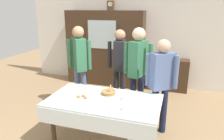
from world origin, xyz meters
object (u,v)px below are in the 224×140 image
(person_beside_shelf, at_px, (79,60))
(tea_cup_center, at_px, (125,108))
(book_stack, at_px, (169,58))
(person_by_cabinet, at_px, (120,61))
(dining_table, at_px, (103,106))
(mantel_clock, at_px, (111,5))
(pastry_plate, at_px, (82,98))
(bread_basket, at_px, (109,92))
(tea_cup_mid_right, at_px, (87,88))
(person_near_right_end, at_px, (138,65))
(bookshelf_low, at_px, (168,74))
(tea_cup_far_left, at_px, (124,99))
(wall_cabinet, at_px, (105,48))
(spoon_near_left, at_px, (138,97))
(spoon_near_right, at_px, (147,109))
(person_behind_table_left, at_px, (161,78))

(person_beside_shelf, bearing_deg, tea_cup_center, -43.63)
(book_stack, xyz_separation_m, person_by_cabinet, (-0.94, -1.27, 0.16))
(dining_table, bearing_deg, person_by_cabinet, 95.55)
(mantel_clock, xyz_separation_m, pastry_plate, (0.40, -2.64, -1.38))
(book_stack, relative_size, bread_basket, 0.76)
(tea_cup_center, distance_m, tea_cup_mid_right, 0.95)
(person_by_cabinet, relative_size, person_near_right_end, 0.95)
(dining_table, xyz_separation_m, tea_cup_mid_right, (-0.40, 0.32, 0.13))
(dining_table, distance_m, pastry_plate, 0.35)
(dining_table, relative_size, pastry_plate, 6.09)
(bookshelf_low, distance_m, bread_basket, 2.56)
(tea_cup_center, bearing_deg, tea_cup_far_left, 106.13)
(book_stack, relative_size, person_beside_shelf, 0.10)
(dining_table, relative_size, bookshelf_low, 1.69)
(person_beside_shelf, bearing_deg, wall_cabinet, 91.04)
(person_near_right_end, bearing_deg, book_stack, 74.33)
(spoon_near_left, distance_m, person_beside_shelf, 1.56)
(tea_cup_center, xyz_separation_m, bread_basket, (-0.38, 0.46, 0.01))
(person_by_cabinet, xyz_separation_m, person_near_right_end, (0.47, -0.43, 0.06))
(dining_table, bearing_deg, tea_cup_far_left, 17.63)
(dining_table, relative_size, spoon_near_left, 14.32)
(bookshelf_low, relative_size, book_stack, 5.53)
(spoon_near_right, height_order, person_near_right_end, person_near_right_end)
(spoon_near_right, bearing_deg, person_near_right_end, 108.85)
(tea_cup_far_left, height_order, person_behind_table_left, person_behind_table_left)
(wall_cabinet, relative_size, person_by_cabinet, 1.27)
(bread_basket, height_order, spoon_near_left, bread_basket)
(tea_cup_mid_right, distance_m, pastry_plate, 0.37)
(wall_cabinet, bearing_deg, spoon_near_left, -59.32)
(spoon_near_left, relative_size, person_near_right_end, 0.07)
(mantel_clock, distance_m, person_behind_table_left, 2.75)
(bookshelf_low, xyz_separation_m, tea_cup_center, (-0.42, -2.85, 0.36))
(pastry_plate, bearing_deg, person_by_cabinet, 82.17)
(tea_cup_mid_right, distance_m, person_near_right_end, 1.01)
(book_stack, xyz_separation_m, tea_cup_far_left, (-0.51, -2.54, -0.08))
(tea_cup_center, bearing_deg, bread_basket, 129.96)
(bread_basket, bearing_deg, spoon_near_left, 3.74)
(spoon_near_left, height_order, person_behind_table_left, person_behind_table_left)
(book_stack, xyz_separation_m, tea_cup_center, (-0.42, -2.85, -0.08))
(tea_cup_far_left, distance_m, tea_cup_center, 0.32)
(wall_cabinet, distance_m, bookshelf_low, 1.81)
(pastry_plate, bearing_deg, person_behind_table_left, 30.35)
(tea_cup_far_left, xyz_separation_m, spoon_near_left, (0.17, 0.18, -0.02))
(book_stack, bearing_deg, tea_cup_center, -98.41)
(spoon_near_right, distance_m, person_beside_shelf, 1.90)
(bookshelf_low, relative_size, tea_cup_center, 7.78)
(spoon_near_left, height_order, spoon_near_right, same)
(mantel_clock, height_order, bread_basket, mantel_clock)
(spoon_near_right, bearing_deg, tea_cup_far_left, 155.78)
(wall_cabinet, height_order, person_near_right_end, wall_cabinet)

